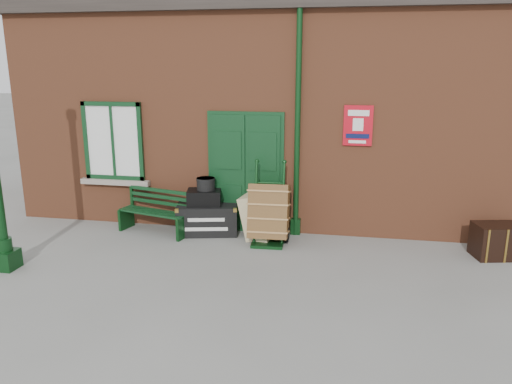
% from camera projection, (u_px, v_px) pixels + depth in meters
% --- Properties ---
extents(ground, '(80.00, 80.00, 0.00)m').
position_uv_depth(ground, '(246.00, 261.00, 8.09)').
color(ground, gray).
rests_on(ground, ground).
extents(station_building, '(10.30, 4.30, 4.36)m').
position_uv_depth(station_building, '(278.00, 108.00, 10.87)').
color(station_building, brown).
rests_on(station_building, ground).
extents(bench, '(1.43, 0.77, 0.85)m').
position_uv_depth(bench, '(156.00, 210.00, 9.34)').
color(bench, '#0E3518').
rests_on(bench, ground).
extents(houdini_trunk, '(1.22, 0.84, 0.56)m').
position_uv_depth(houdini_trunk, '(207.00, 219.00, 9.34)').
color(houdini_trunk, black).
rests_on(houdini_trunk, ground).
extents(strongbox, '(0.69, 0.57, 0.28)m').
position_uv_depth(strongbox, '(204.00, 197.00, 9.24)').
color(strongbox, black).
rests_on(strongbox, houdini_trunk).
extents(hatbox, '(0.40, 0.40, 0.22)m').
position_uv_depth(hatbox, '(206.00, 184.00, 9.20)').
color(hatbox, black).
rests_on(hatbox, strongbox).
extents(suitcase_back, '(0.48, 0.62, 0.82)m').
position_uv_depth(suitcase_back, '(252.00, 216.00, 9.06)').
color(suitcase_back, tan).
rests_on(suitcase_back, ground).
extents(suitcase_front, '(0.47, 0.56, 0.71)m').
position_uv_depth(suitcase_front, '(261.00, 221.00, 8.95)').
color(suitcase_front, tan).
rests_on(suitcase_front, ground).
extents(porter_trolley, '(0.72, 0.78, 1.43)m').
position_uv_depth(porter_trolley, '(269.00, 212.00, 8.78)').
color(porter_trolley, black).
rests_on(porter_trolley, ground).
extents(dark_trunk, '(0.87, 0.66, 0.56)m').
position_uv_depth(dark_trunk, '(498.00, 241.00, 8.18)').
color(dark_trunk, black).
rests_on(dark_trunk, ground).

